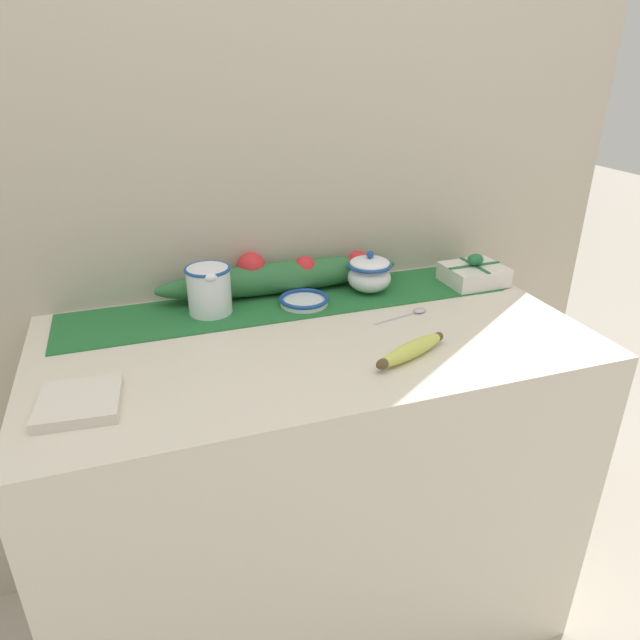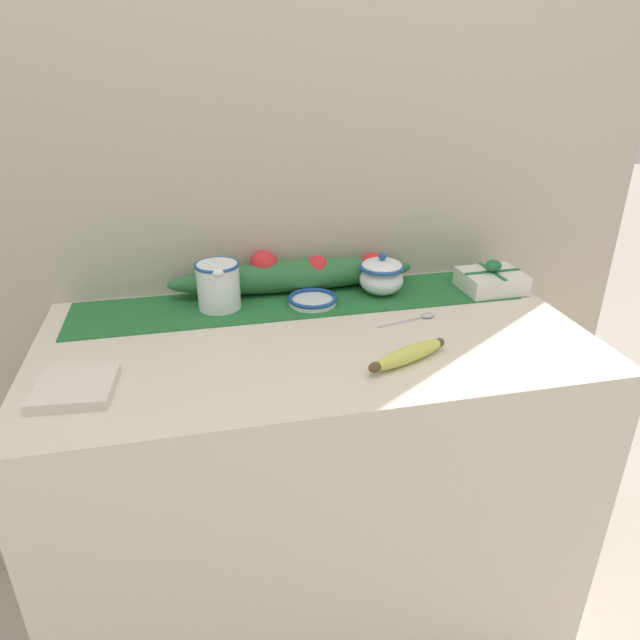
% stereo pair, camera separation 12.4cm
% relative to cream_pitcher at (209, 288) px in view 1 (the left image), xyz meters
% --- Properties ---
extents(ground_plane, '(12.00, 12.00, 0.00)m').
position_rel_cream_pitcher_xyz_m(ground_plane, '(0.20, -0.20, -0.94)').
color(ground_plane, '#B2A899').
extents(countertop, '(1.23, 0.64, 0.87)m').
position_rel_cream_pitcher_xyz_m(countertop, '(0.20, -0.20, -0.50)').
color(countertop, beige).
rests_on(countertop, ground_plane).
extents(back_wall, '(2.03, 0.04, 2.40)m').
position_rel_cream_pitcher_xyz_m(back_wall, '(0.20, 0.14, 0.26)').
color(back_wall, '#B7AD99').
rests_on(back_wall, ground_plane).
extents(table_runner, '(1.13, 0.22, 0.00)m').
position_rel_cream_pitcher_xyz_m(table_runner, '(0.20, -0.00, -0.06)').
color(table_runner, '#236B33').
rests_on(table_runner, countertop).
extents(cream_pitcher, '(0.11, 0.13, 0.12)m').
position_rel_cream_pitcher_xyz_m(cream_pitcher, '(0.00, 0.00, 0.00)').
color(cream_pitcher, white).
rests_on(cream_pitcher, countertop).
extents(sugar_bowl, '(0.12, 0.12, 0.11)m').
position_rel_cream_pitcher_xyz_m(sugar_bowl, '(0.42, -0.00, -0.01)').
color(sugar_bowl, white).
rests_on(sugar_bowl, countertop).
extents(small_dish, '(0.13, 0.13, 0.02)m').
position_rel_cream_pitcher_xyz_m(small_dish, '(0.23, -0.03, -0.05)').
color(small_dish, white).
rests_on(small_dish, countertop).
extents(banana, '(0.20, 0.11, 0.04)m').
position_rel_cream_pitcher_xyz_m(banana, '(0.36, -0.36, -0.05)').
color(banana, '#CCD156').
rests_on(banana, countertop).
extents(spoon, '(0.16, 0.05, 0.01)m').
position_rel_cream_pitcher_xyz_m(spoon, '(0.47, -0.17, -0.06)').
color(spoon, '#B7B7BC').
rests_on(spoon, countertop).
extents(napkin_stack, '(0.15, 0.15, 0.02)m').
position_rel_cream_pitcher_xyz_m(napkin_stack, '(-0.29, -0.34, -0.05)').
color(napkin_stack, silver).
rests_on(napkin_stack, countertop).
extents(gift_box, '(0.16, 0.14, 0.08)m').
position_rel_cream_pitcher_xyz_m(gift_box, '(0.72, -0.04, -0.04)').
color(gift_box, silver).
rests_on(gift_box, countertop).
extents(poinsettia_garland, '(0.66, 0.10, 0.11)m').
position_rel_cream_pitcher_xyz_m(poinsettia_garland, '(0.20, 0.07, -0.02)').
color(poinsettia_garland, '#2D6B38').
rests_on(poinsettia_garland, countertop).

